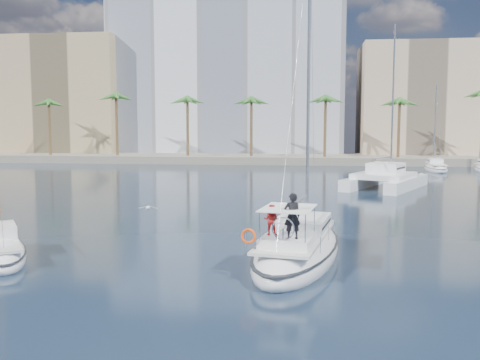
# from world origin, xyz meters

# --- Properties ---
(ground) EXTENTS (160.00, 160.00, 0.00)m
(ground) POSITION_xyz_m (0.00, 0.00, 0.00)
(ground) COLOR black
(ground) RESTS_ON ground
(quay) EXTENTS (120.00, 14.00, 1.20)m
(quay) POSITION_xyz_m (0.00, 61.00, 0.60)
(quay) COLOR gray
(quay) RESTS_ON ground
(building_modern) EXTENTS (42.00, 16.00, 28.00)m
(building_modern) POSITION_xyz_m (-12.00, 73.00, 14.00)
(building_modern) COLOR white
(building_modern) RESTS_ON ground
(building_tan_left) EXTENTS (22.00, 14.00, 22.00)m
(building_tan_left) POSITION_xyz_m (-42.00, 69.00, 11.00)
(building_tan_left) COLOR tan
(building_tan_left) RESTS_ON ground
(building_beige) EXTENTS (20.00, 14.00, 20.00)m
(building_beige) POSITION_xyz_m (22.00, 70.00, 10.00)
(building_beige) COLOR #C1A98B
(building_beige) RESTS_ON ground
(palm_left) EXTENTS (3.60, 3.60, 12.30)m
(palm_left) POSITION_xyz_m (-34.00, 57.00, 10.28)
(palm_left) COLOR brown
(palm_left) RESTS_ON ground
(palm_centre) EXTENTS (3.60, 3.60, 12.30)m
(palm_centre) POSITION_xyz_m (0.00, 57.00, 10.28)
(palm_centre) COLOR brown
(palm_centre) RESTS_ON ground
(main_sloop) EXTENTS (5.30, 11.36, 16.22)m
(main_sloop) POSITION_xyz_m (2.03, -3.38, 0.52)
(main_sloop) COLOR white
(main_sloop) RESTS_ON ground
(small_sloop) EXTENTS (5.63, 6.92, 9.90)m
(small_sloop) POSITION_xyz_m (-11.78, -4.75, 0.39)
(small_sloop) COLOR white
(small_sloop) RESTS_ON ground
(catamaran) EXTENTS (9.69, 12.20, 16.05)m
(catamaran) POSITION_xyz_m (10.19, 25.76, 1.12)
(catamaran) COLOR white
(catamaran) RESTS_ON ground
(seagull) EXTENTS (1.24, 0.53, 0.23)m
(seagull) POSITION_xyz_m (-7.44, 4.56, 1.03)
(seagull) COLOR silver
(seagull) RESTS_ON ground
(moored_yacht_a) EXTENTS (3.37, 9.52, 11.90)m
(moored_yacht_a) POSITION_xyz_m (20.00, 47.00, 0.00)
(moored_yacht_a) COLOR white
(moored_yacht_a) RESTS_ON ground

